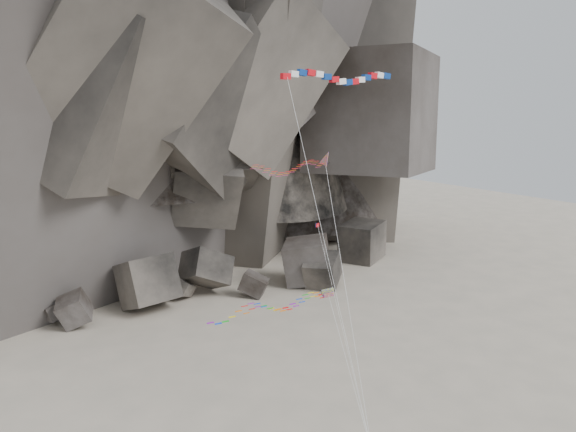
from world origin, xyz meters
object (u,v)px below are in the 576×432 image
delta_kite (287,167)px  parafoil_kite (267,307)px  pennant_kite (328,271)px  banner_kite (340,79)px

delta_kite → parafoil_kite: delta_kite is taller
parafoil_kite → delta_kite: bearing=51.3°
delta_kite → parafoil_kite: bearing=-132.6°
delta_kite → pennant_kite: size_ratio=1.41×
banner_kite → pennant_kite: (-2.85, -2.44, -16.98)m
delta_kite → banner_kite: size_ratio=0.75×
parafoil_kite → pennant_kite: bearing=-6.1°
banner_kite → parafoil_kite: (-8.14, -0.50, -19.86)m
parafoil_kite → pennant_kite: size_ratio=0.82×
delta_kite → pennant_kite: (1.08, -5.14, -8.95)m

